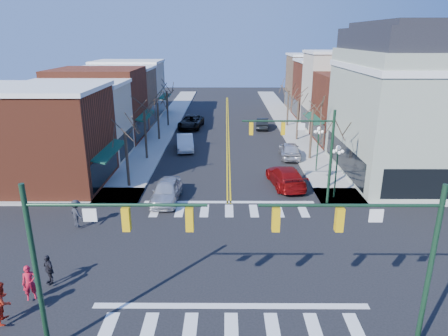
{
  "coord_description": "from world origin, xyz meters",
  "views": [
    {
      "loc": [
        -0.25,
        -20.4,
        12.09
      ],
      "look_at": [
        -0.38,
        7.68,
        2.8
      ],
      "focal_mm": 32.0,
      "sensor_mm": 36.0,
      "label": 1
    }
  ],
  "objects_px": {
    "car_left_far": "(191,122)",
    "car_right_far": "(263,123)",
    "pedestrian_red_b": "(2,302)",
    "car_right_mid": "(290,150)",
    "pedestrian_dark_a": "(49,269)",
    "victorian_corner": "(418,102)",
    "pedestrian_red_a": "(30,283)",
    "car_left_near": "(166,191)",
    "car_right_near": "(286,176)",
    "lamppost_corner": "(337,163)",
    "pedestrian_dark_b": "(77,214)",
    "lamppost_midblock": "(318,141)",
    "car_left_mid": "(185,143)"
  },
  "relations": [
    {
      "from": "pedestrian_dark_a",
      "to": "lamppost_midblock",
      "type": "bearing_deg",
      "value": 87.61
    },
    {
      "from": "car_right_mid",
      "to": "pedestrian_red_a",
      "type": "height_order",
      "value": "pedestrian_red_a"
    },
    {
      "from": "car_left_far",
      "to": "pedestrian_dark_a",
      "type": "height_order",
      "value": "pedestrian_dark_a"
    },
    {
      "from": "pedestrian_red_a",
      "to": "pedestrian_dark_a",
      "type": "height_order",
      "value": "pedestrian_red_a"
    },
    {
      "from": "lamppost_corner",
      "to": "car_left_mid",
      "type": "distance_m",
      "value": 19.33
    },
    {
      "from": "car_left_far",
      "to": "pedestrian_red_b",
      "type": "height_order",
      "value": "pedestrian_red_b"
    },
    {
      "from": "car_right_near",
      "to": "pedestrian_dark_a",
      "type": "height_order",
      "value": "pedestrian_dark_a"
    },
    {
      "from": "car_right_mid",
      "to": "pedestrian_dark_a",
      "type": "bearing_deg",
      "value": 57.38
    },
    {
      "from": "car_left_far",
      "to": "car_right_far",
      "type": "distance_m",
      "value": 9.86
    },
    {
      "from": "car_left_far",
      "to": "car_right_mid",
      "type": "xyz_separation_m",
      "value": [
        11.46,
        -14.17,
        -0.02
      ]
    },
    {
      "from": "car_left_far",
      "to": "pedestrian_dark_a",
      "type": "xyz_separation_m",
      "value": [
        -4.11,
        -36.79,
        0.09
      ]
    },
    {
      "from": "car_left_near",
      "to": "car_right_mid",
      "type": "bearing_deg",
      "value": 48.38
    },
    {
      "from": "victorian_corner",
      "to": "car_left_far",
      "type": "relative_size",
      "value": 2.31
    },
    {
      "from": "lamppost_midblock",
      "to": "car_left_mid",
      "type": "distance_m",
      "value": 15.23
    },
    {
      "from": "lamppost_midblock",
      "to": "pedestrian_dark_a",
      "type": "xyz_separation_m",
      "value": [
        -17.37,
        -18.01,
        -2.01
      ]
    },
    {
      "from": "victorian_corner",
      "to": "pedestrian_dark_b",
      "type": "height_order",
      "value": "victorian_corner"
    },
    {
      "from": "car_left_near",
      "to": "car_left_mid",
      "type": "relative_size",
      "value": 0.97
    },
    {
      "from": "car_left_near",
      "to": "pedestrian_red_a",
      "type": "relative_size",
      "value": 2.8
    },
    {
      "from": "lamppost_midblock",
      "to": "car_left_near",
      "type": "relative_size",
      "value": 0.88
    },
    {
      "from": "victorian_corner",
      "to": "lamppost_corner",
      "type": "distance_m",
      "value": 10.89
    },
    {
      "from": "car_left_near",
      "to": "car_left_mid",
      "type": "distance_m",
      "value": 14.64
    },
    {
      "from": "car_right_far",
      "to": "victorian_corner",
      "type": "bearing_deg",
      "value": 128.83
    },
    {
      "from": "lamppost_corner",
      "to": "pedestrian_red_a",
      "type": "xyz_separation_m",
      "value": [
        -17.72,
        -12.78,
        -1.93
      ]
    },
    {
      "from": "pedestrian_red_a",
      "to": "pedestrian_dark_b",
      "type": "bearing_deg",
      "value": 66.74
    },
    {
      "from": "car_left_near",
      "to": "car_right_near",
      "type": "bearing_deg",
      "value": 21.49
    },
    {
      "from": "lamppost_midblock",
      "to": "car_left_far",
      "type": "xyz_separation_m",
      "value": [
        -13.26,
        18.78,
        -2.1
      ]
    },
    {
      "from": "victorian_corner",
      "to": "pedestrian_red_a",
      "type": "relative_size",
      "value": 8.09
    },
    {
      "from": "car_right_far",
      "to": "pedestrian_red_b",
      "type": "bearing_deg",
      "value": 76.44
    },
    {
      "from": "pedestrian_red_b",
      "to": "pedestrian_dark_b",
      "type": "height_order",
      "value": "pedestrian_red_b"
    },
    {
      "from": "car_right_near",
      "to": "pedestrian_dark_a",
      "type": "xyz_separation_m",
      "value": [
        -13.97,
        -14.34,
        0.1
      ]
    },
    {
      "from": "victorian_corner",
      "to": "pedestrian_red_a",
      "type": "height_order",
      "value": "victorian_corner"
    },
    {
      "from": "car_left_near",
      "to": "car_left_far",
      "type": "xyz_separation_m",
      "value": [
        -0.26,
        25.78,
        0.02
      ]
    },
    {
      "from": "victorian_corner",
      "to": "car_left_near",
      "type": "bearing_deg",
      "value": -163.03
    },
    {
      "from": "car_right_mid",
      "to": "lamppost_midblock",
      "type": "bearing_deg",
      "value": 113.24
    },
    {
      "from": "pedestrian_red_b",
      "to": "car_left_mid",
      "type": "bearing_deg",
      "value": -24.73
    },
    {
      "from": "car_left_near",
      "to": "pedestrian_dark_a",
      "type": "bearing_deg",
      "value": -109.3
    },
    {
      "from": "car_right_far",
      "to": "pedestrian_red_a",
      "type": "distance_m",
      "value": 40.31
    },
    {
      "from": "car_left_near",
      "to": "victorian_corner",
      "type": "bearing_deg",
      "value": 19.31
    },
    {
      "from": "car_right_near",
      "to": "pedestrian_red_a",
      "type": "bearing_deg",
      "value": 39.55
    },
    {
      "from": "lamppost_midblock",
      "to": "car_left_mid",
      "type": "bearing_deg",
      "value": 149.54
    },
    {
      "from": "car_left_far",
      "to": "pedestrian_dark_b",
      "type": "height_order",
      "value": "pedestrian_dark_b"
    },
    {
      "from": "lamppost_corner",
      "to": "victorian_corner",
      "type": "bearing_deg",
      "value": 35.86
    },
    {
      "from": "car_left_far",
      "to": "car_right_far",
      "type": "bearing_deg",
      "value": 3.99
    },
    {
      "from": "lamppost_corner",
      "to": "lamppost_midblock",
      "type": "bearing_deg",
      "value": 90.0
    },
    {
      "from": "car_left_far",
      "to": "car_right_near",
      "type": "relative_size",
      "value": 1.06
    },
    {
      "from": "lamppost_midblock",
      "to": "car_right_near",
      "type": "bearing_deg",
      "value": -132.83
    },
    {
      "from": "pedestrian_red_b",
      "to": "car_right_mid",
      "type": "bearing_deg",
      "value": -47.21
    },
    {
      "from": "lamppost_midblock",
      "to": "victorian_corner",
      "type": "bearing_deg",
      "value": -3.45
    },
    {
      "from": "lamppost_midblock",
      "to": "car_left_far",
      "type": "bearing_deg",
      "value": 125.21
    },
    {
      "from": "car_left_far",
      "to": "car_right_near",
      "type": "xyz_separation_m",
      "value": [
        9.86,
        -22.45,
        -0.01
      ]
    }
  ]
}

